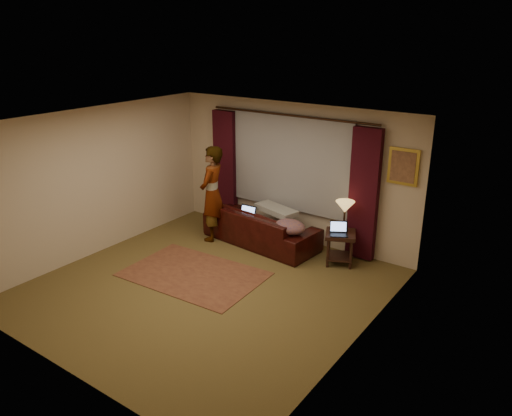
% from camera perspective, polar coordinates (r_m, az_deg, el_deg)
% --- Properties ---
extents(floor, '(5.00, 5.00, 0.01)m').
position_cam_1_polar(floor, '(7.97, -5.65, -9.09)').
color(floor, brown).
rests_on(floor, ground).
extents(ceiling, '(5.00, 5.00, 0.02)m').
position_cam_1_polar(ceiling, '(7.09, -6.36, 9.67)').
color(ceiling, silver).
rests_on(ceiling, ground).
extents(wall_back, '(5.00, 0.02, 2.60)m').
position_cam_1_polar(wall_back, '(9.35, 4.11, 4.07)').
color(wall_back, beige).
rests_on(wall_back, ground).
extents(wall_front, '(5.00, 0.02, 2.60)m').
position_cam_1_polar(wall_front, '(5.95, -22.08, -7.03)').
color(wall_front, beige).
rests_on(wall_front, ground).
extents(wall_left, '(0.02, 5.00, 2.60)m').
position_cam_1_polar(wall_left, '(9.20, -17.85, 2.86)').
color(wall_left, beige).
rests_on(wall_left, ground).
extents(wall_right, '(0.02, 5.00, 2.60)m').
position_cam_1_polar(wall_right, '(6.18, 11.87, -4.86)').
color(wall_right, beige).
rests_on(wall_right, ground).
extents(sheer_curtain, '(2.50, 0.05, 1.80)m').
position_cam_1_polar(sheer_curtain, '(9.25, 3.95, 5.18)').
color(sheer_curtain, gray).
rests_on(sheer_curtain, wall_back).
extents(drape_left, '(0.50, 0.14, 2.30)m').
position_cam_1_polar(drape_left, '(10.13, -3.52, 4.61)').
color(drape_left, '#320912').
rests_on(drape_left, floor).
extents(drape_right, '(0.50, 0.14, 2.30)m').
position_cam_1_polar(drape_right, '(8.65, 12.22, 1.49)').
color(drape_right, '#320912').
rests_on(drape_right, floor).
extents(curtain_rod, '(0.04, 0.04, 3.40)m').
position_cam_1_polar(curtain_rod, '(9.03, 3.91, 10.52)').
color(curtain_rod, '#311D11').
rests_on(curtain_rod, wall_back).
extents(picture_frame, '(0.50, 0.04, 0.60)m').
position_cam_1_polar(picture_frame, '(8.36, 16.50, 4.56)').
color(picture_frame, gold).
rests_on(picture_frame, wall_back).
extents(sofa, '(2.33, 1.18, 0.91)m').
position_cam_1_polar(sofa, '(9.31, 0.58, -1.47)').
color(sofa, black).
rests_on(sofa, floor).
extents(throw_blanket, '(0.93, 0.56, 0.10)m').
position_cam_1_polar(throw_blanket, '(9.17, 2.33, 1.24)').
color(throw_blanket, gray).
rests_on(throw_blanket, sofa).
extents(clothing_pile, '(0.64, 0.53, 0.24)m').
position_cam_1_polar(clothing_pile, '(8.71, 3.88, -2.20)').
color(clothing_pile, '#704A53').
rests_on(clothing_pile, sofa).
extents(laptop_sofa, '(0.34, 0.37, 0.24)m').
position_cam_1_polar(laptop_sofa, '(9.33, -1.28, -0.65)').
color(laptop_sofa, black).
rests_on(laptop_sofa, sofa).
extents(area_rug, '(2.30, 1.60, 0.01)m').
position_cam_1_polar(area_rug, '(8.39, -7.13, -7.51)').
color(area_rug, brown).
rests_on(area_rug, floor).
extents(end_table, '(0.66, 0.66, 0.57)m').
position_cam_1_polar(end_table, '(8.70, 9.54, -4.53)').
color(end_table, black).
rests_on(end_table, floor).
extents(tiffany_lamp, '(0.44, 0.44, 0.52)m').
position_cam_1_polar(tiffany_lamp, '(8.62, 10.07, -0.88)').
color(tiffany_lamp, '#9A8C41').
rests_on(tiffany_lamp, end_table).
extents(laptop_table, '(0.42, 0.43, 0.22)m').
position_cam_1_polar(laptop_table, '(8.44, 9.47, -2.40)').
color(laptop_table, black).
rests_on(laptop_table, end_table).
extents(person, '(0.66, 0.66, 1.82)m').
position_cam_1_polar(person, '(9.40, -5.02, 1.64)').
color(person, gray).
rests_on(person, floor).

